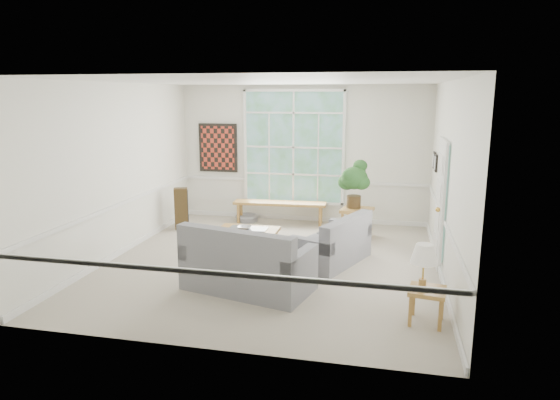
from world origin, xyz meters
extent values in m
cube|color=#A49A8A|center=(0.00, 0.00, -0.01)|extent=(5.50, 6.00, 0.01)
cube|color=white|center=(0.00, 0.00, 3.00)|extent=(5.50, 6.00, 0.02)
cube|color=white|center=(0.00, 3.00, 1.50)|extent=(5.50, 0.02, 3.00)
cube|color=white|center=(0.00, -3.00, 1.50)|extent=(5.50, 0.02, 3.00)
cube|color=white|center=(-2.75, 0.00, 1.50)|extent=(0.02, 6.00, 3.00)
cube|color=white|center=(2.75, 0.00, 1.50)|extent=(0.02, 6.00, 3.00)
cube|color=white|center=(-0.20, 2.96, 1.65)|extent=(2.30, 0.08, 2.40)
cube|color=white|center=(2.71, 0.60, 1.05)|extent=(0.08, 0.90, 2.10)
cube|color=white|center=(2.71, -0.03, 1.15)|extent=(0.08, 0.26, 1.90)
cube|color=maroon|center=(-1.95, 2.95, 1.60)|extent=(0.90, 0.06, 1.10)
cube|color=black|center=(2.71, 1.75, 1.55)|extent=(0.04, 0.26, 0.32)
cube|color=black|center=(2.71, 2.15, 1.55)|extent=(0.04, 0.26, 0.32)
cube|color=slate|center=(0.98, 0.25, 0.41)|extent=(1.29, 1.69, 0.81)
cube|color=slate|center=(-0.06, -1.20, 0.49)|extent=(1.98, 1.34, 0.98)
cube|color=#A47638|center=(-0.58, 0.59, 0.20)|extent=(1.09, 0.59, 0.41)
imported|color=#A3A3A9|center=(-0.62, 0.52, 0.44)|extent=(0.31, 0.31, 0.07)
cube|color=#A47638|center=(-0.44, 2.62, 0.24)|extent=(2.05, 0.53, 0.47)
cube|color=#A47638|center=(1.29, 1.89, 0.29)|extent=(0.68, 0.68, 0.58)
cube|color=#A47638|center=(2.40, -1.79, 0.22)|extent=(0.50, 0.50, 0.45)
cylinder|color=slate|center=(-1.20, 2.65, 0.07)|extent=(0.65, 0.65, 0.15)
cube|color=#3B2B14|center=(-2.36, 1.71, 0.44)|extent=(0.33, 0.30, 0.88)
ellipsoid|color=black|center=(1.10, 0.77, 0.49)|extent=(0.40, 0.39, 0.15)
camera|label=1|loc=(1.86, -7.82, 2.80)|focal=32.00mm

